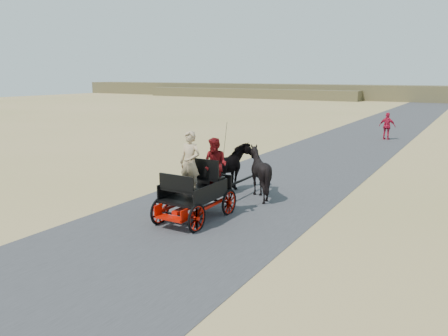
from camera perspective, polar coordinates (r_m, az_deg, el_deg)
The scene contains 10 objects.
ground at distance 14.20m, azimuth 1.08°, elevation -4.54°, with size 140.00×140.00×0.00m, color tan.
road at distance 14.20m, azimuth 1.08°, elevation -4.52°, with size 6.00×140.00×0.01m, color #38383A.
ridge_far at distance 74.19m, azimuth 25.81°, elevation 8.71°, with size 140.00×6.00×2.40m, color brown.
ridge_near at distance 78.96m, azimuth 3.01°, elevation 9.72°, with size 40.00×4.00×1.60m, color brown.
carriage at distance 12.58m, azimuth -3.74°, elevation -5.06°, with size 1.30×2.40×0.72m, color black, non-canonical shape.
horse_left at distance 15.20m, azimuth 0.91°, elevation -0.12°, with size 0.91×2.01×1.70m, color black.
horse_right at distance 14.69m, azimuth 4.64°, elevation -0.58°, with size 1.37×1.54×1.70m, color black.
driver_man at distance 12.42m, azimuth -4.45°, elevation 0.70°, with size 0.66×0.43×1.80m, color tan.
passenger_woman at distance 12.62m, azimuth -1.15°, elevation 0.40°, with size 0.77×0.60×1.58m, color #660C0F.
pedestrian at distance 29.63m, azimuth 20.54°, elevation 5.14°, with size 1.01×0.42×1.73m, color #B41431.
Camera 1 is at (6.71, -11.83, 4.07)m, focal length 35.00 mm.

